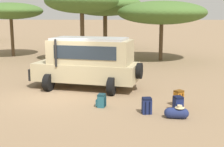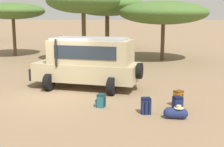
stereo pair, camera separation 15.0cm
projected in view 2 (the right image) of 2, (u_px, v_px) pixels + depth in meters
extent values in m
plane|color=#8C7051|center=(58.00, 97.00, 13.55)|extent=(320.00, 320.00, 0.00)
cube|color=tan|center=(87.00, 71.00, 14.97)|extent=(5.21, 2.98, 0.84)
cube|color=tan|center=(91.00, 51.00, 14.72)|extent=(4.13, 2.62, 1.10)
cube|color=#232D38|center=(62.00, 51.00, 15.13)|extent=(0.42, 1.53, 0.77)
cube|color=#232D38|center=(84.00, 53.00, 13.86)|extent=(2.87, 0.72, 0.60)
cube|color=#232D38|center=(97.00, 48.00, 15.56)|extent=(2.87, 0.72, 0.60)
cube|color=#B7B7B7|center=(90.00, 39.00, 14.62)|extent=(3.73, 2.45, 0.10)
cube|color=black|center=(38.00, 72.00, 15.67)|extent=(0.53, 1.61, 0.56)
cylinder|color=black|center=(56.00, 53.00, 14.16)|extent=(0.10, 0.10, 1.25)
cylinder|color=black|center=(49.00, 82.00, 14.53)|extent=(0.46, 0.84, 0.80)
cylinder|color=black|center=(66.00, 75.00, 16.36)|extent=(0.46, 0.84, 0.80)
cylinder|color=black|center=(112.00, 86.00, 13.73)|extent=(0.46, 0.84, 0.80)
cylinder|color=black|center=(122.00, 78.00, 15.57)|extent=(0.46, 0.84, 0.80)
cylinder|color=black|center=(140.00, 71.00, 14.26)|extent=(0.38, 0.77, 0.74)
cube|color=#B26619|center=(178.00, 99.00, 12.11)|extent=(0.43, 0.41, 0.56)
cube|color=#B26619|center=(175.00, 100.00, 12.26)|extent=(0.26, 0.22, 0.31)
cube|color=#62380E|center=(179.00, 91.00, 12.05)|extent=(0.42, 0.41, 0.07)
cylinder|color=#62380E|center=(180.00, 100.00, 11.95)|extent=(0.04, 0.04, 0.48)
cylinder|color=#62380E|center=(182.00, 100.00, 12.03)|extent=(0.04, 0.04, 0.48)
cube|color=navy|center=(177.00, 105.00, 11.47)|extent=(0.38, 0.38, 0.50)
cube|color=navy|center=(180.00, 108.00, 11.29)|extent=(0.25, 0.14, 0.28)
cube|color=black|center=(178.00, 97.00, 11.41)|extent=(0.37, 0.40, 0.07)
cylinder|color=black|center=(177.00, 103.00, 11.65)|extent=(0.04, 0.04, 0.43)
cylinder|color=black|center=(174.00, 104.00, 11.62)|extent=(0.04, 0.04, 0.43)
cube|color=#235B6B|center=(101.00, 101.00, 12.02)|extent=(0.32, 0.39, 0.45)
cube|color=#235B6B|center=(97.00, 102.00, 12.07)|extent=(0.13, 0.27, 0.25)
cube|color=#13323A|center=(101.00, 95.00, 11.98)|extent=(0.33, 0.38, 0.07)
cylinder|color=#13323A|center=(104.00, 102.00, 11.92)|extent=(0.04, 0.04, 0.38)
cylinder|color=#13323A|center=(105.00, 101.00, 12.06)|extent=(0.04, 0.04, 0.38)
cube|color=navy|center=(146.00, 107.00, 11.20)|extent=(0.37, 0.32, 0.53)
cube|color=navy|center=(145.00, 107.00, 11.39)|extent=(0.26, 0.11, 0.29)
cube|color=black|center=(146.00, 99.00, 11.14)|extent=(0.35, 0.33, 0.07)
cylinder|color=black|center=(145.00, 108.00, 11.04)|extent=(0.04, 0.04, 0.45)
cylinder|color=black|center=(149.00, 108.00, 11.05)|extent=(0.04, 0.04, 0.45)
cylinder|color=navy|center=(176.00, 113.00, 10.70)|extent=(0.52, 0.43, 0.37)
sphere|color=navy|center=(183.00, 114.00, 10.67)|extent=(0.36, 0.36, 0.36)
sphere|color=navy|center=(168.00, 113.00, 10.74)|extent=(0.36, 0.36, 0.36)
torus|color=#121834|center=(176.00, 108.00, 10.67)|extent=(0.17, 0.04, 0.16)
cylinder|color=beige|center=(179.00, 108.00, 10.65)|extent=(0.34, 0.34, 0.02)
cylinder|color=beige|center=(179.00, 107.00, 10.64)|extent=(0.17, 0.17, 0.09)
cylinder|color=brown|center=(14.00, 37.00, 26.05)|extent=(0.27, 0.27, 3.17)
ellipsoid|color=#476B2D|center=(13.00, 11.00, 25.64)|extent=(5.24, 5.62, 1.36)
cylinder|color=brown|center=(84.00, 37.00, 22.82)|extent=(0.30, 0.30, 3.68)
ellipsoid|color=#476B2D|center=(83.00, 1.00, 22.33)|extent=(5.34, 4.94, 1.79)
cylinder|color=brown|center=(107.00, 32.00, 31.17)|extent=(0.41, 0.41, 3.44)
ellipsoid|color=#476B2D|center=(107.00, 5.00, 30.66)|extent=(7.22, 7.54, 2.19)
cylinder|color=brown|center=(163.00, 42.00, 23.68)|extent=(0.29, 0.29, 2.86)
ellipsoid|color=#476B2D|center=(164.00, 13.00, 23.26)|extent=(6.68, 6.11, 1.76)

